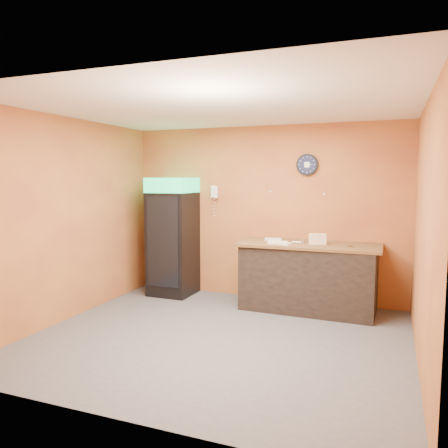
% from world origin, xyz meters
% --- Properties ---
extents(floor, '(4.50, 4.50, 0.00)m').
position_xyz_m(floor, '(0.00, 0.00, 0.00)').
color(floor, '#47474C').
rests_on(floor, ground).
extents(back_wall, '(4.50, 0.02, 2.80)m').
position_xyz_m(back_wall, '(0.00, 2.00, 1.40)').
color(back_wall, '#BA7634').
rests_on(back_wall, floor).
extents(left_wall, '(0.02, 4.00, 2.80)m').
position_xyz_m(left_wall, '(-2.25, 0.00, 1.40)').
color(left_wall, '#BA7634').
rests_on(left_wall, floor).
extents(right_wall, '(0.02, 4.00, 2.80)m').
position_xyz_m(right_wall, '(2.25, 0.00, 1.40)').
color(right_wall, '#BA7634').
rests_on(right_wall, floor).
extents(ceiling, '(4.50, 4.00, 0.02)m').
position_xyz_m(ceiling, '(0.00, 0.00, 2.80)').
color(ceiling, white).
rests_on(ceiling, back_wall).
extents(beverage_cooler, '(0.70, 0.71, 1.97)m').
position_xyz_m(beverage_cooler, '(-1.49, 1.61, 0.96)').
color(beverage_cooler, black).
rests_on(beverage_cooler, floor).
extents(prep_counter, '(1.95, 0.91, 0.96)m').
position_xyz_m(prep_counter, '(0.81, 1.57, 0.48)').
color(prep_counter, black).
rests_on(prep_counter, floor).
extents(wall_clock, '(0.33, 0.06, 0.33)m').
position_xyz_m(wall_clock, '(0.69, 1.97, 2.17)').
color(wall_clock, black).
rests_on(wall_clock, back_wall).
extents(wall_phone, '(0.11, 0.10, 0.20)m').
position_xyz_m(wall_phone, '(-0.85, 1.95, 1.73)').
color(wall_phone, white).
rests_on(wall_phone, back_wall).
extents(butcher_paper, '(2.06, 0.92, 0.04)m').
position_xyz_m(butcher_paper, '(0.81, 1.57, 0.98)').
color(butcher_paper, brown).
rests_on(butcher_paper, prep_counter).
extents(sub_roll_stack, '(0.26, 0.15, 0.16)m').
position_xyz_m(sub_roll_stack, '(0.94, 1.51, 1.08)').
color(sub_roll_stack, beige).
rests_on(sub_roll_stack, butcher_paper).
extents(wrapped_sandwich_left, '(0.30, 0.15, 0.04)m').
position_xyz_m(wrapped_sandwich_left, '(0.39, 1.35, 1.02)').
color(wrapped_sandwich_left, silver).
rests_on(wrapped_sandwich_left, butcher_paper).
extents(wrapped_sandwich_mid, '(0.27, 0.20, 0.04)m').
position_xyz_m(wrapped_sandwich_mid, '(0.48, 1.32, 1.02)').
color(wrapped_sandwich_mid, silver).
rests_on(wrapped_sandwich_mid, butcher_paper).
extents(wrapped_sandwich_right, '(0.27, 0.14, 0.04)m').
position_xyz_m(wrapped_sandwich_right, '(0.25, 1.66, 1.02)').
color(wrapped_sandwich_right, silver).
rests_on(wrapped_sandwich_right, butcher_paper).
extents(kitchen_tool, '(0.06, 0.06, 0.06)m').
position_xyz_m(kitchen_tool, '(0.72, 1.57, 1.03)').
color(kitchen_tool, silver).
rests_on(kitchen_tool, butcher_paper).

